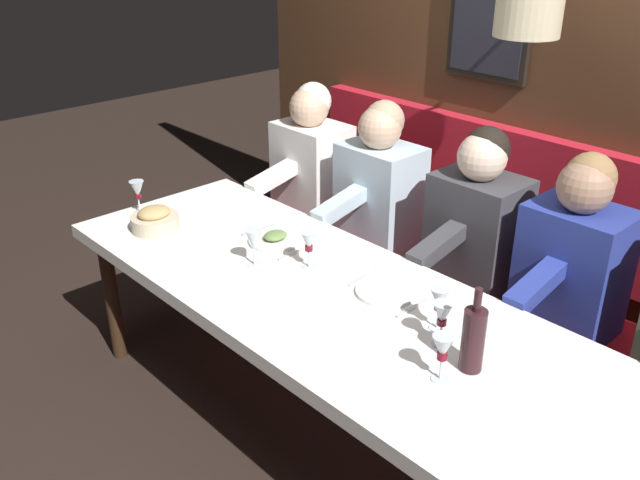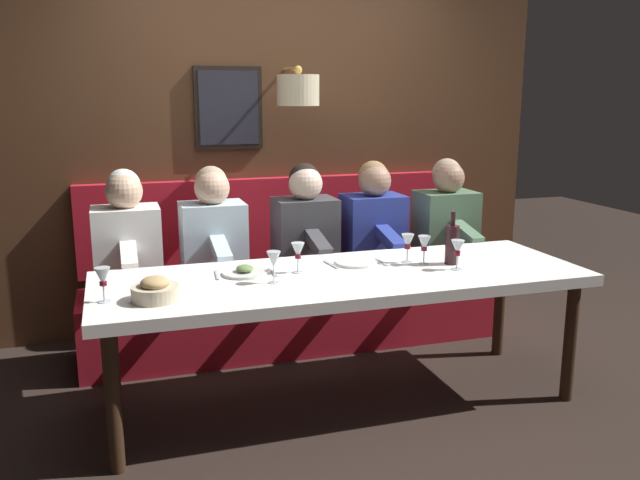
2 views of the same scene
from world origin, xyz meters
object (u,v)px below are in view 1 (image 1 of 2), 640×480
(diner_near, at_px, (574,253))
(wine_glass_1, at_px, (137,191))
(dining_table, at_px, (331,309))
(diner_middle, at_px, (477,218))
(diner_far, at_px, (379,182))
(wine_glass_0, at_px, (442,316))
(wine_bottle, at_px, (473,339))
(wine_glass_2, at_px, (443,349))
(wine_glass_4, at_px, (309,243))
(wine_glass_5, at_px, (253,240))
(wine_glass_3, at_px, (439,300))
(bread_bowl, at_px, (155,220))
(diner_farthest, at_px, (311,158))

(diner_near, distance_m, wine_glass_1, 2.02)
(dining_table, height_order, diner_middle, diner_middle)
(dining_table, relative_size, diner_far, 3.30)
(wine_glass_0, distance_m, wine_bottle, 0.16)
(diner_near, distance_m, wine_glass_0, 0.84)
(diner_near, bearing_deg, wine_glass_2, -174.91)
(diner_near, bearing_deg, dining_table, 149.02)
(wine_glass_0, distance_m, wine_glass_4, 0.72)
(wine_glass_2, height_order, wine_glass_5, same)
(wine_bottle, bearing_deg, diner_near, 7.75)
(diner_middle, distance_m, wine_glass_0, 0.95)
(diner_near, height_order, wine_glass_3, diner_near)
(diner_middle, height_order, bread_bowl, diner_middle)
(wine_glass_2, xyz_separation_m, wine_bottle, (0.12, -0.03, 0.00))
(wine_glass_2, distance_m, bread_bowl, 1.61)
(diner_near, distance_m, diner_middle, 0.48)
(wine_glass_0, bearing_deg, wine_glass_1, 96.06)
(wine_glass_1, bearing_deg, wine_bottle, -85.60)
(diner_middle, relative_size, diner_farthest, 1.00)
(wine_glass_5, bearing_deg, wine_glass_2, -92.59)
(diner_farthest, bearing_deg, diner_far, -90.00)
(wine_glass_0, bearing_deg, wine_glass_5, 97.04)
(diner_near, bearing_deg, wine_glass_0, 177.69)
(dining_table, bearing_deg, wine_glass_5, 99.21)
(diner_middle, bearing_deg, bread_bowl, 135.76)
(diner_near, distance_m, wine_glass_4, 1.09)
(wine_glass_0, height_order, bread_bowl, wine_glass_0)
(diner_farthest, height_order, bread_bowl, diner_farthest)
(diner_near, height_order, wine_glass_5, diner_near)
(wine_glass_4, xyz_separation_m, wine_bottle, (-0.08, -0.87, 0.00))
(diner_far, height_order, wine_glass_3, diner_far)
(wine_glass_4, bearing_deg, dining_table, -111.85)
(diner_near, relative_size, wine_glass_2, 4.82)
(dining_table, distance_m, wine_glass_1, 1.24)
(wine_bottle, relative_size, bread_bowl, 1.36)
(dining_table, bearing_deg, wine_bottle, -89.32)
(diner_far, distance_m, wine_glass_4, 0.86)
(wine_glass_0, bearing_deg, wine_glass_4, 86.48)
(wine_bottle, bearing_deg, bread_bowl, 96.63)
(dining_table, height_order, wine_bottle, wine_bottle)
(wine_glass_0, height_order, wine_glass_3, same)
(wine_glass_2, bearing_deg, diner_middle, 29.89)
(bread_bowl, bearing_deg, diner_farthest, 4.99)
(wine_glass_0, distance_m, wine_glass_3, 0.10)
(diner_middle, bearing_deg, wine_glass_5, 154.90)
(wine_bottle, bearing_deg, wine_glass_0, 75.92)
(wine_glass_2, distance_m, wine_bottle, 0.12)
(wine_glass_0, relative_size, wine_bottle, 0.55)
(diner_middle, distance_m, wine_glass_4, 0.84)
(dining_table, relative_size, wine_glass_5, 15.93)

